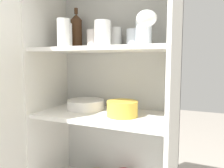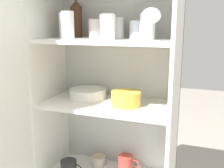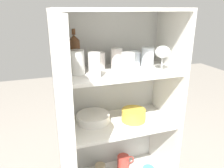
# 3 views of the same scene
# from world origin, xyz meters

# --- Properties ---
(cupboard_back_panel) EXTENTS (0.74, 0.02, 1.47)m
(cupboard_back_panel) POSITION_xyz_m (0.00, 0.36, 0.73)
(cupboard_back_panel) COLOR silver
(cupboard_back_panel) RESTS_ON ground_plane
(cupboard_side_left) EXTENTS (0.02, 0.39, 1.47)m
(cupboard_side_left) POSITION_xyz_m (-0.36, 0.18, 0.73)
(cupboard_side_left) COLOR white
(cupboard_side_left) RESTS_ON ground_plane
(cupboard_side_right) EXTENTS (0.02, 0.39, 1.47)m
(cupboard_side_right) POSITION_xyz_m (0.36, 0.18, 0.73)
(cupboard_side_right) COLOR white
(cupboard_side_right) RESTS_ON ground_plane
(cupboard_top_panel) EXTENTS (0.74, 0.39, 0.02)m
(cupboard_top_panel) POSITION_xyz_m (0.00, 0.18, 1.48)
(cupboard_top_panel) COLOR white
(cupboard_top_panel) RESTS_ON cupboard_side_left
(shelf_board_middle) EXTENTS (0.70, 0.35, 0.02)m
(shelf_board_middle) POSITION_xyz_m (0.00, 0.18, 0.77)
(shelf_board_middle) COLOR white
(shelf_board_upper) EXTENTS (0.70, 0.35, 0.02)m
(shelf_board_upper) POSITION_xyz_m (0.00, 0.18, 1.12)
(shelf_board_upper) COLOR white
(tumbler_glass_0) EXTENTS (0.08, 0.08, 0.12)m
(tumbler_glass_0) POSITION_xyz_m (0.21, 0.19, 1.19)
(tumbler_glass_0) COLOR white
(tumbler_glass_0) RESTS_ON shelf_board_upper
(tumbler_glass_1) EXTENTS (0.06, 0.06, 0.14)m
(tumbler_glass_1) POSITION_xyz_m (-0.17, 0.07, 1.20)
(tumbler_glass_1) COLOR white
(tumbler_glass_1) RESTS_ON shelf_board_upper
(tumbler_glass_2) EXTENTS (0.07, 0.07, 0.11)m
(tumbler_glass_2) POSITION_xyz_m (0.03, 0.26, 1.19)
(tumbler_glass_2) COLOR white
(tumbler_glass_2) RESTS_ON shelf_board_upper
(tumbler_glass_3) EXTENTS (0.08, 0.08, 0.12)m
(tumbler_glass_3) POSITION_xyz_m (0.03, 0.10, 1.19)
(tumbler_glass_3) COLOR white
(tumbler_glass_3) RESTS_ON shelf_board_upper
(tumbler_glass_4) EXTENTS (0.08, 0.08, 0.14)m
(tumbler_glass_4) POSITION_xyz_m (-0.24, 0.18, 1.20)
(tumbler_glass_4) COLOR white
(tumbler_glass_4) RESTS_ON shelf_board_upper
(tumbler_glass_5) EXTENTS (0.07, 0.07, 0.10)m
(tumbler_glass_5) POSITION_xyz_m (-0.09, 0.24, 1.18)
(tumbler_glass_5) COLOR silver
(tumbler_glass_5) RESTS_ON shelf_board_upper
(tumbler_glass_6) EXTENTS (0.08, 0.08, 0.09)m
(tumbler_glass_6) POSITION_xyz_m (0.14, 0.25, 1.18)
(tumbler_glass_6) COLOR white
(tumbler_glass_6) RESTS_ON shelf_board_upper
(tumbler_glass_7) EXTENTS (0.07, 0.07, 0.13)m
(tumbler_glass_7) POSITION_xyz_m (0.00, 0.19, 1.20)
(tumbler_glass_7) COLOR silver
(tumbler_glass_7) RESTS_ON shelf_board_upper
(wine_glass_0) EXTENTS (0.09, 0.09, 0.15)m
(wine_glass_0) POSITION_xyz_m (0.25, 0.09, 1.24)
(wine_glass_0) COLOR white
(wine_glass_0) RESTS_ON shelf_board_upper
(wine_bottle) EXTENTS (0.07, 0.07, 0.24)m
(wine_bottle) POSITION_xyz_m (-0.23, 0.28, 1.24)
(wine_bottle) COLOR #4C2D19
(wine_bottle) RESTS_ON shelf_board_upper
(plate_stack_white) EXTENTS (0.21, 0.21, 0.05)m
(plate_stack_white) POSITION_xyz_m (-0.14, 0.23, 0.81)
(plate_stack_white) COLOR white
(plate_stack_white) RESTS_ON shelf_board_middle
(mixing_bowl_large) EXTENTS (0.16, 0.16, 0.08)m
(mixing_bowl_large) POSITION_xyz_m (0.11, 0.16, 0.83)
(mixing_bowl_large) COLOR gold
(mixing_bowl_large) RESTS_ON shelf_board_middle
(coffee_mug_extra_1) EXTENTS (0.13, 0.09, 0.10)m
(coffee_mug_extra_1) POSITION_xyz_m (0.09, 0.26, 0.39)
(coffee_mug_extra_1) COLOR #BC3D33
(coffee_mug_extra_1) RESTS_ON shelf_board_lower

